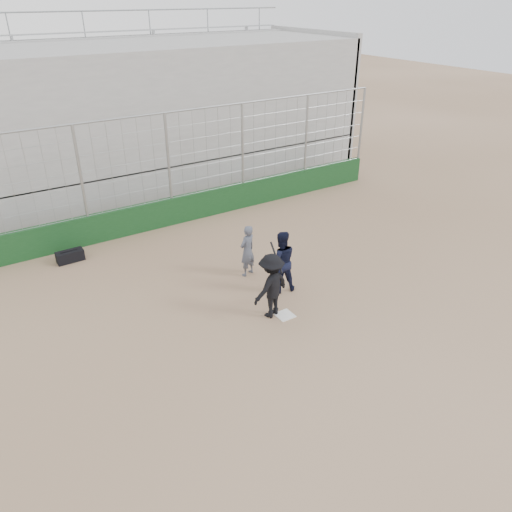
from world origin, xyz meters
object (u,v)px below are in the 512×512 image
catcher_crouched (280,272)px  equipment_bag (70,256)px  batter_at_plate (271,286)px  umpire (247,253)px

catcher_crouched → equipment_bag: size_ratio=1.49×
batter_at_plate → equipment_bag: bearing=122.0°
catcher_crouched → equipment_bag: (-4.53, 5.03, -0.45)m
umpire → catcher_crouched: bearing=83.2°
batter_at_plate → catcher_crouched: bearing=43.1°
batter_at_plate → equipment_bag: 6.94m
umpire → equipment_bag: 5.68m
catcher_crouched → equipment_bag: catcher_crouched is taller
batter_at_plate → equipment_bag: (-3.66, 5.85, -0.71)m
batter_at_plate → umpire: bearing=74.1°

